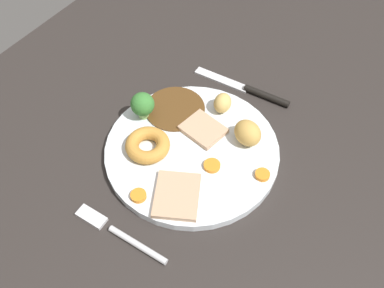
# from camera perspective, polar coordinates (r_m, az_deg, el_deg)

# --- Properties ---
(dining_table) EXTENTS (1.20, 0.84, 0.04)m
(dining_table) POSITION_cam_1_polar(r_m,az_deg,el_deg) (0.73, -0.58, 0.18)
(dining_table) COLOR #2B2623
(dining_table) RESTS_ON ground
(dinner_plate) EXTENTS (0.28, 0.28, 0.01)m
(dinner_plate) POSITION_cam_1_polar(r_m,az_deg,el_deg) (0.69, -0.00, -0.87)
(dinner_plate) COLOR white
(dinner_plate) RESTS_ON dining_table
(gravy_pool) EXTENTS (0.10, 0.10, 0.00)m
(gravy_pool) POSITION_cam_1_polar(r_m,az_deg,el_deg) (0.74, -2.25, 4.70)
(gravy_pool) COLOR #563819
(gravy_pool) RESTS_ON dinner_plate
(meat_slice_main) EXTENTS (0.06, 0.07, 0.01)m
(meat_slice_main) POSITION_cam_1_polar(r_m,az_deg,el_deg) (0.70, 1.49, 1.95)
(meat_slice_main) COLOR tan
(meat_slice_main) RESTS_ON dinner_plate
(meat_slice_under) EXTENTS (0.10, 0.09, 0.01)m
(meat_slice_under) POSITION_cam_1_polar(r_m,az_deg,el_deg) (0.63, -2.00, -6.78)
(meat_slice_under) COLOR tan
(meat_slice_under) RESTS_ON dinner_plate
(yorkshire_pudding) EXTENTS (0.07, 0.07, 0.02)m
(yorkshire_pudding) POSITION_cam_1_polar(r_m,az_deg,el_deg) (0.68, -5.86, -0.14)
(yorkshire_pudding) COLOR #C68938
(yorkshire_pudding) RESTS_ON dinner_plate
(roast_potato_left) EXTENTS (0.04, 0.04, 0.03)m
(roast_potato_left) POSITION_cam_1_polar(r_m,az_deg,el_deg) (0.73, 4.05, 5.42)
(roast_potato_left) COLOR #D8B260
(roast_potato_left) RESTS_ON dinner_plate
(roast_potato_right) EXTENTS (0.06, 0.06, 0.04)m
(roast_potato_right) POSITION_cam_1_polar(r_m,az_deg,el_deg) (0.68, 7.34, 1.46)
(roast_potato_right) COLOR tan
(roast_potato_right) RESTS_ON dinner_plate
(carrot_coin_front) EXTENTS (0.03, 0.03, 0.01)m
(carrot_coin_front) POSITION_cam_1_polar(r_m,az_deg,el_deg) (0.66, 2.64, -2.86)
(carrot_coin_front) COLOR orange
(carrot_coin_front) RESTS_ON dinner_plate
(carrot_coin_back) EXTENTS (0.02, 0.02, 0.01)m
(carrot_coin_back) POSITION_cam_1_polar(r_m,az_deg,el_deg) (0.63, -7.06, -6.76)
(carrot_coin_back) COLOR orange
(carrot_coin_back) RESTS_ON dinner_plate
(carrot_coin_side) EXTENTS (0.02, 0.02, 0.01)m
(carrot_coin_side) POSITION_cam_1_polar(r_m,az_deg,el_deg) (0.66, 9.25, -4.01)
(carrot_coin_side) COLOR orange
(carrot_coin_side) RESTS_ON dinner_plate
(broccoli_floret) EXTENTS (0.04, 0.04, 0.05)m
(broccoli_floret) POSITION_cam_1_polar(r_m,az_deg,el_deg) (0.71, -6.53, 5.15)
(broccoli_floret) COLOR #8CB766
(broccoli_floret) RESTS_ON dinner_plate
(fork) EXTENTS (0.02, 0.15, 0.01)m
(fork) POSITION_cam_1_polar(r_m,az_deg,el_deg) (0.63, -9.70, -11.46)
(fork) COLOR silver
(fork) RESTS_ON dining_table
(knife) EXTENTS (0.02, 0.19, 0.01)m
(knife) POSITION_cam_1_polar(r_m,az_deg,el_deg) (0.79, 7.58, 7.09)
(knife) COLOR black
(knife) RESTS_ON dining_table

